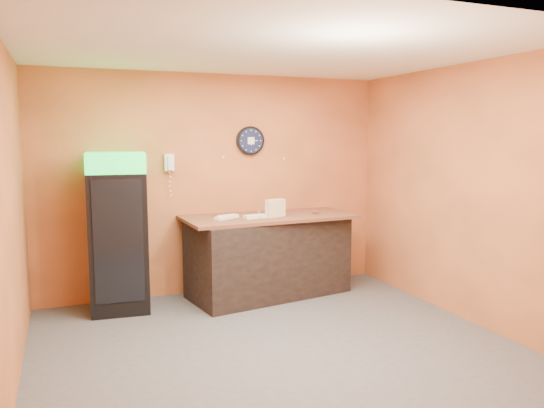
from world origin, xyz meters
TOP-DOWN VIEW (x-y plane):
  - floor at (0.00, 0.00)m, footprint 4.50×4.50m
  - back_wall at (0.00, 2.00)m, footprint 4.50×0.02m
  - left_wall at (-2.25, 0.00)m, footprint 0.02×4.00m
  - right_wall at (2.25, 0.00)m, footprint 0.02×4.00m
  - ceiling at (0.00, 0.00)m, footprint 4.50×4.00m
  - beverage_cooler at (-1.27, 1.61)m, footprint 0.70×0.70m
  - prep_counter at (0.56, 1.56)m, footprint 2.09×1.19m
  - wall_clock at (0.46, 1.97)m, footprint 0.37×0.06m
  - wall_phone at (-0.61, 1.95)m, footprint 0.11×0.10m
  - butcher_paper at (0.56, 1.56)m, footprint 2.17×1.09m
  - sub_roll_stack at (0.59, 1.41)m, footprint 0.27×0.16m
  - wrapped_sandwich_left at (-0.06, 1.46)m, footprint 0.27×0.21m
  - wrapped_sandwich_mid at (0.31, 1.40)m, footprint 0.29×0.15m
  - wrapped_sandwich_right at (0.02, 1.53)m, footprint 0.28×0.17m
  - kitchen_tool at (0.43, 1.57)m, footprint 0.07×0.07m

SIDE VIEW (x-z plane):
  - floor at x=0.00m, z-range 0.00..0.00m
  - prep_counter at x=0.56m, z-range 0.00..0.99m
  - beverage_cooler at x=-1.27m, z-range -0.02..1.81m
  - butcher_paper at x=0.56m, z-range 0.99..1.03m
  - wrapped_sandwich_left at x=-0.06m, z-range 1.03..1.06m
  - wrapped_sandwich_right at x=0.02m, z-range 1.03..1.06m
  - wrapped_sandwich_mid at x=0.31m, z-range 1.03..1.07m
  - kitchen_tool at x=0.43m, z-range 1.03..1.10m
  - sub_roll_stack at x=0.59m, z-range 1.03..1.24m
  - back_wall at x=0.00m, z-range 0.00..2.80m
  - left_wall at x=-2.25m, z-range 0.00..2.80m
  - right_wall at x=2.25m, z-range 0.00..2.80m
  - wall_phone at x=-0.61m, z-range 1.59..1.80m
  - wall_clock at x=0.46m, z-range 1.77..2.15m
  - ceiling at x=0.00m, z-range 2.79..2.81m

